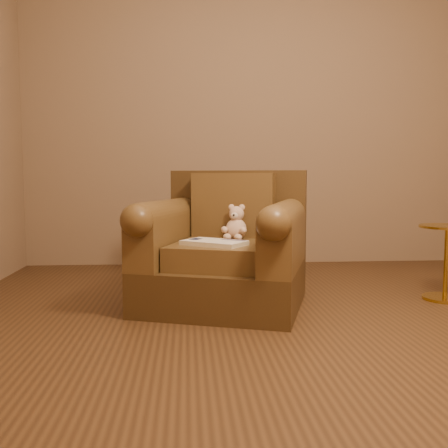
{
  "coord_description": "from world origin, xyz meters",
  "views": [
    {
      "loc": [
        -0.58,
        -2.5,
        0.78
      ],
      "look_at": [
        -0.36,
        0.44,
        0.51
      ],
      "focal_mm": 40.0,
      "sensor_mm": 36.0,
      "label": 1
    }
  ],
  "objects": [
    {
      "name": "floor",
      "position": [
        0.0,
        0.0,
        0.0
      ],
      "size": [
        4.0,
        4.0,
        0.0
      ],
      "primitive_type": "plane",
      "color": "#4D321A",
      "rests_on": "ground"
    },
    {
      "name": "armchair",
      "position": [
        -0.34,
        0.52,
        0.32
      ],
      "size": [
        1.15,
        1.12,
        0.83
      ],
      "rotation": [
        0.0,
        0.0,
        -0.32
      ],
      "color": "#443016",
      "rests_on": "floor"
    },
    {
      "name": "teddy_bear",
      "position": [
        -0.27,
        0.58,
        0.48
      ],
      "size": [
        0.16,
        0.19,
        0.22
      ],
      "rotation": [
        0.0,
        0.0,
        -0.38
      ],
      "color": "beige",
      "rests_on": "armchair"
    },
    {
      "name": "guidebook",
      "position": [
        -0.42,
        0.32,
        0.41
      ],
      "size": [
        0.4,
        0.37,
        0.03
      ],
      "rotation": [
        0.0,
        0.0,
        -0.6
      ],
      "color": "beige",
      "rests_on": "armchair"
    },
    {
      "name": "side_table",
      "position": [
        1.07,
        0.52,
        0.26
      ],
      "size": [
        0.34,
        0.34,
        0.48
      ],
      "color": "gold",
      "rests_on": "floor"
    }
  ]
}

